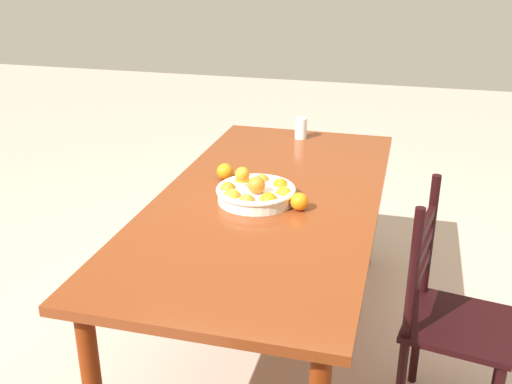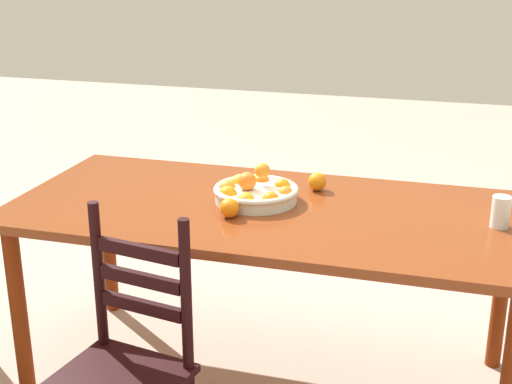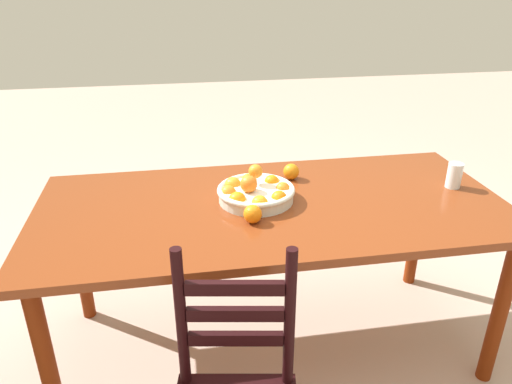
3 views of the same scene
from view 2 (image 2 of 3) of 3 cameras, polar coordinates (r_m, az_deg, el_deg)
The scene contains 7 objects.
ground_plane at distance 3.15m, azimuth 0.97°, elevation -14.59°, with size 12.00×12.00×0.00m, color #BA9E8F.
dining_table at distance 2.82m, azimuth 1.05°, elevation -2.66°, with size 2.02×0.94×0.78m.
chair_near_window at distance 2.38m, azimuth -10.53°, elevation -13.98°, with size 0.45×0.45×0.97m.
fruit_bowl at distance 2.83m, azimuth -0.07°, elevation 0.00°, with size 0.34×0.34×0.14m.
orange_loose_0 at distance 2.97m, azimuth 4.89°, elevation 0.83°, with size 0.08×0.08×0.08m, color orange.
orange_loose_1 at distance 2.67m, azimuth -2.13°, elevation -1.28°, with size 0.07×0.07×0.07m, color orange.
drinking_glass at distance 2.72m, azimuth 18.89°, elevation -1.51°, with size 0.07×0.07×0.12m, color silver.
Camera 2 is at (-0.68, 2.53, 1.75)m, focal length 50.28 mm.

